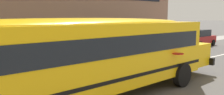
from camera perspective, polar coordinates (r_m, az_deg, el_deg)
school_bus at (r=7.91m, az=-5.83°, el=-1.20°), size 12.85×3.08×2.86m
parked_car_black_beside_sign at (r=19.26m, az=8.83°, el=1.29°), size 3.92×1.93×1.64m
parked_car_red_near_corner at (r=25.09m, az=20.55°, el=2.32°), size 3.93×1.94×1.64m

